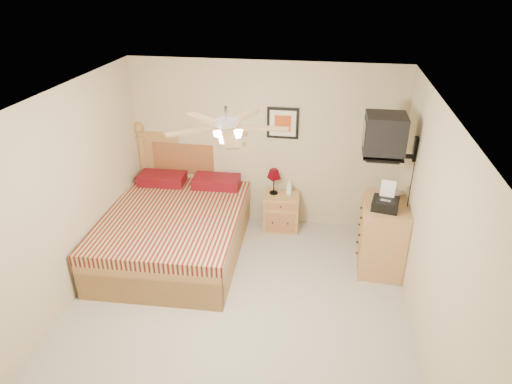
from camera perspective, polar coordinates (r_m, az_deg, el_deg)
floor at (r=5.56m, az=-2.56°, el=-14.80°), size 4.50×4.50×0.00m
ceiling at (r=4.33m, az=-3.24°, el=10.81°), size 4.00×4.50×0.04m
wall_back at (r=6.83m, az=1.05°, el=5.82°), size 4.00×0.04×2.50m
wall_left at (r=5.56m, az=-23.46°, el=-1.63°), size 0.04×4.50×2.50m
wall_right at (r=4.86m, az=20.97°, el=-5.31°), size 0.04×4.50×2.50m
bed at (r=6.28m, az=-10.38°, el=-1.50°), size 1.88×2.42×1.52m
nightstand at (r=6.99m, az=3.20°, el=-2.47°), size 0.54×0.41×0.57m
table_lamp at (r=6.82m, az=2.25°, el=1.35°), size 0.24×0.24×0.40m
lotion_bottle at (r=6.82m, az=4.16°, el=0.55°), size 0.11×0.11×0.23m
framed_picture at (r=6.66m, az=3.38°, el=8.60°), size 0.46×0.04×0.46m
dresser at (r=6.25m, az=15.53°, el=-5.26°), size 0.60×0.83×0.95m
fax_machine at (r=5.81m, az=16.00°, el=-0.56°), size 0.37×0.39×0.34m
magazine_lower at (r=6.22m, az=15.57°, el=-0.27°), size 0.22×0.27×0.02m
magazine_upper at (r=6.22m, az=15.65°, el=-0.03°), size 0.32×0.36×0.02m
wall_tv at (r=5.78m, az=17.25°, el=6.58°), size 0.56×0.46×0.58m
ceiling_fan at (r=4.19m, az=-3.78°, el=8.22°), size 1.14×1.14×0.28m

